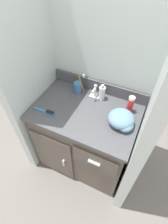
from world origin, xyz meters
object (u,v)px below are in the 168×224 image
at_px(toothbrush_cup, 78,87).
at_px(hairbrush, 47,112).
at_px(soap_dispenser, 102,93).
at_px(hand_towel, 122,120).
at_px(shaving_cream_can, 130,105).

relative_size(toothbrush_cup, hairbrush, 1.00).
distance_m(soap_dispenser, hairbrush, 0.50).
distance_m(toothbrush_cup, hairbrush, 0.36).
bearing_deg(hand_towel, shaving_cream_can, 85.16).
relative_size(soap_dispenser, hand_towel, 0.76).
xyz_separation_m(toothbrush_cup, soap_dispenser, (0.23, 0.02, 0.01)).
relative_size(shaving_cream_can, hand_towel, 0.75).
bearing_deg(hairbrush, hand_towel, 13.01).
distance_m(shaving_cream_can, hand_towel, 0.17).
xyz_separation_m(soap_dispenser, hand_towel, (0.25, -0.21, -0.01)).
height_order(soap_dispenser, shaving_cream_can, soap_dispenser).
bearing_deg(soap_dispenser, hairbrush, -133.81).
xyz_separation_m(toothbrush_cup, hairbrush, (-0.11, -0.34, -0.05)).
bearing_deg(soap_dispenser, shaving_cream_can, -10.17).
height_order(hairbrush, hand_towel, hand_towel).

